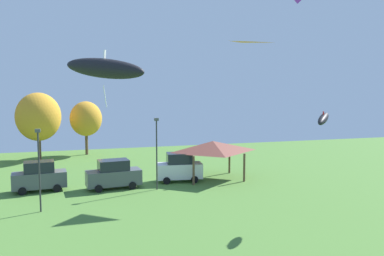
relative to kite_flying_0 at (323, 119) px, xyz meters
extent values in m
ellipsoid|color=black|center=(0.00, 0.00, 0.00)|extent=(2.12, 2.17, 1.02)
cube|color=red|center=(0.00, 0.00, 0.15)|extent=(0.18, 0.18, 0.68)
pyramid|color=orange|center=(-1.63, 10.30, 4.83)|extent=(3.23, 2.33, 0.16)
ellipsoid|color=black|center=(-14.07, 1.21, 3.19)|extent=(4.99, 4.15, 1.69)
cube|color=white|center=(-14.07, 1.21, 3.52)|extent=(0.25, 0.25, 1.48)
cylinder|color=white|center=(-14.07, 1.21, 1.54)|extent=(0.22, 0.18, 1.31)
cube|color=#4C5156|center=(-18.88, 12.06, -5.65)|extent=(4.45, 2.10, 1.30)
cube|color=#1E232D|center=(-18.88, 12.06, -4.55)|extent=(2.50, 1.78, 0.91)
cylinder|color=black|center=(-17.47, 11.34, -6.30)|extent=(0.66, 0.28, 0.64)
cylinder|color=black|center=(-17.63, 13.03, -6.30)|extent=(0.66, 0.28, 0.64)
cylinder|color=black|center=(-20.13, 11.09, -6.30)|extent=(0.66, 0.28, 0.64)
cylinder|color=black|center=(-20.29, 12.78, -6.30)|extent=(0.66, 0.28, 0.64)
cube|color=#4C5156|center=(-12.84, 11.26, -5.66)|extent=(4.75, 2.25, 1.28)
cube|color=#1E232D|center=(-12.84, 11.26, -4.58)|extent=(2.68, 1.89, 0.89)
cylinder|color=black|center=(-11.33, 10.52, -6.30)|extent=(0.66, 0.29, 0.64)
cylinder|color=black|center=(-11.52, 12.29, -6.30)|extent=(0.66, 0.29, 0.64)
cylinder|color=black|center=(-14.16, 10.23, -6.30)|extent=(0.66, 0.29, 0.64)
cylinder|color=black|center=(-14.35, 12.00, -6.30)|extent=(0.66, 0.29, 0.64)
cube|color=silver|center=(-6.80, 12.22, -5.61)|extent=(4.27, 2.16, 1.37)
cube|color=#1E232D|center=(-6.80, 12.22, -4.45)|extent=(2.41, 1.83, 0.96)
cylinder|color=black|center=(-5.62, 11.22, -6.30)|extent=(0.66, 0.28, 0.64)
cylinder|color=black|center=(-5.44, 12.96, -6.30)|extent=(0.66, 0.28, 0.64)
cylinder|color=black|center=(-8.15, 11.48, -6.30)|extent=(0.66, 0.28, 0.64)
cylinder|color=black|center=(-7.98, 13.22, -6.30)|extent=(0.66, 0.28, 0.64)
cylinder|color=brown|center=(-5.91, 10.56, -5.32)|extent=(0.20, 0.20, 2.60)
cylinder|color=brown|center=(-1.07, 10.56, -5.32)|extent=(0.20, 0.20, 2.60)
cylinder|color=brown|center=(-5.91, 14.33, -5.32)|extent=(0.20, 0.20, 2.60)
cylinder|color=brown|center=(-1.07, 14.33, -5.32)|extent=(0.20, 0.20, 2.60)
pyramid|color=brown|center=(-3.49, 12.44, -3.52)|extent=(6.27, 4.88, 1.00)
cylinder|color=#2D2D33|center=(-18.34, 6.10, -3.82)|extent=(0.12, 0.12, 5.60)
cube|color=#4C4C51|center=(-18.34, 6.10, -0.90)|extent=(0.36, 0.20, 0.24)
cylinder|color=#2D2D33|center=(-9.34, 9.90, -3.69)|extent=(0.12, 0.12, 5.86)
cube|color=#4C4C51|center=(-9.34, 9.90, -0.64)|extent=(0.36, 0.20, 0.24)
cylinder|color=brown|center=(-20.12, 27.41, -5.03)|extent=(0.36, 0.36, 3.18)
ellipsoid|color=gold|center=(-20.12, 27.41, -1.50)|extent=(5.18, 5.18, 5.70)
cylinder|color=brown|center=(-14.65, 29.58, -5.07)|extent=(0.36, 0.36, 3.10)
ellipsoid|color=gold|center=(-14.65, 29.58, -2.02)|extent=(4.00, 4.00, 4.40)
camera|label=1|loc=(-15.68, -23.41, 2.21)|focal=38.00mm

